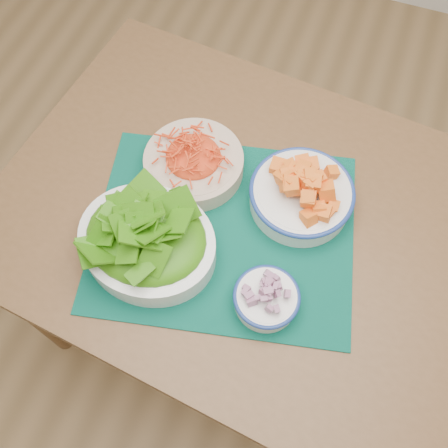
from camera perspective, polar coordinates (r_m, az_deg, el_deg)
name	(u,v)px	position (r m, az deg, el deg)	size (l,w,h in m)	color
ground	(212,368)	(1.75, -1.35, -16.10)	(4.00, 4.00, 0.00)	#A17C4D
table	(269,243)	(1.17, 5.19, -2.17)	(1.31, 0.94, 0.75)	brown
placemat	(224,231)	(1.07, 0.00, -0.78)	(0.55, 0.45, 0.00)	#013228
carrot_bowl	(194,160)	(1.12, -3.49, 7.30)	(0.23, 0.23, 0.09)	beige
squash_bowl	(302,192)	(1.07, 8.91, 3.65)	(0.27, 0.27, 0.10)	white
lettuce_bowl	(146,238)	(1.01, -8.86, -1.60)	(0.32, 0.28, 0.12)	white
onion_bowl	(267,298)	(0.98, 4.88, -8.39)	(0.14, 0.14, 0.06)	white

